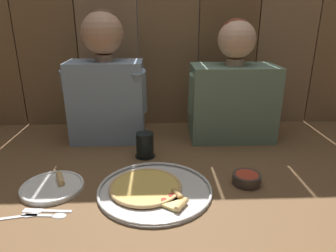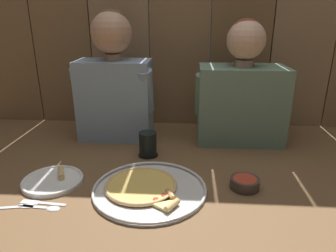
{
  "view_description": "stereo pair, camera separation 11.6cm",
  "coord_description": "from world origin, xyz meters",
  "px_view_note": "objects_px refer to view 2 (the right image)",
  "views": [
    {
      "loc": [
        -0.06,
        -0.99,
        0.58
      ],
      "look_at": [
        -0.02,
        0.1,
        0.18
      ],
      "focal_mm": 32.68,
      "sensor_mm": 36.0,
      "label": 1
    },
    {
      "loc": [
        0.05,
        -0.99,
        0.58
      ],
      "look_at": [
        -0.02,
        0.1,
        0.18
      ],
      "focal_mm": 32.68,
      "sensor_mm": 36.0,
      "label": 2
    }
  ],
  "objects_px": {
    "diner_left": "(114,80)",
    "diner_right": "(242,91)",
    "drinking_glass": "(148,144)",
    "pizza_tray": "(147,188)",
    "dipping_bowl": "(245,182)",
    "dinner_plate": "(53,180)"
  },
  "relations": [
    {
      "from": "diner_left",
      "to": "diner_right",
      "type": "bearing_deg",
      "value": -0.03
    },
    {
      "from": "diner_left",
      "to": "drinking_glass",
      "type": "bearing_deg",
      "value": -48.87
    },
    {
      "from": "diner_left",
      "to": "pizza_tray",
      "type": "bearing_deg",
      "value": -66.27
    },
    {
      "from": "pizza_tray",
      "to": "dipping_bowl",
      "type": "xyz_separation_m",
      "value": [
        0.34,
        0.04,
        0.01
      ]
    },
    {
      "from": "pizza_tray",
      "to": "dinner_plate",
      "type": "height_order",
      "value": "dinner_plate"
    },
    {
      "from": "dinner_plate",
      "to": "diner_left",
      "type": "relative_size",
      "value": 0.36
    },
    {
      "from": "dinner_plate",
      "to": "diner_right",
      "type": "bearing_deg",
      "value": 32.25
    },
    {
      "from": "pizza_tray",
      "to": "drinking_glass",
      "type": "distance_m",
      "value": 0.29
    },
    {
      "from": "dinner_plate",
      "to": "diner_left",
      "type": "xyz_separation_m",
      "value": [
        0.13,
        0.46,
        0.28
      ]
    },
    {
      "from": "pizza_tray",
      "to": "diner_right",
      "type": "xyz_separation_m",
      "value": [
        0.39,
        0.49,
        0.24
      ]
    },
    {
      "from": "diner_right",
      "to": "pizza_tray",
      "type": "bearing_deg",
      "value": -128.07
    },
    {
      "from": "drinking_glass",
      "to": "diner_left",
      "type": "bearing_deg",
      "value": 131.13
    },
    {
      "from": "dipping_bowl",
      "to": "drinking_glass",
      "type": "bearing_deg",
      "value": 147.1
    },
    {
      "from": "drinking_glass",
      "to": "dipping_bowl",
      "type": "height_order",
      "value": "drinking_glass"
    },
    {
      "from": "pizza_tray",
      "to": "diner_right",
      "type": "distance_m",
      "value": 0.67
    },
    {
      "from": "drinking_glass",
      "to": "dipping_bowl",
      "type": "bearing_deg",
      "value": -32.9
    },
    {
      "from": "dinner_plate",
      "to": "drinking_glass",
      "type": "height_order",
      "value": "drinking_glass"
    },
    {
      "from": "drinking_glass",
      "to": "diner_right",
      "type": "relative_size",
      "value": 0.19
    },
    {
      "from": "pizza_tray",
      "to": "diner_left",
      "type": "xyz_separation_m",
      "value": [
        -0.22,
        0.49,
        0.28
      ]
    },
    {
      "from": "dinner_plate",
      "to": "dipping_bowl",
      "type": "bearing_deg",
      "value": 0.94
    },
    {
      "from": "dinner_plate",
      "to": "drinking_glass",
      "type": "xyz_separation_m",
      "value": [
        0.32,
        0.25,
        0.04
      ]
    },
    {
      "from": "dinner_plate",
      "to": "drinking_glass",
      "type": "distance_m",
      "value": 0.41
    }
  ]
}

